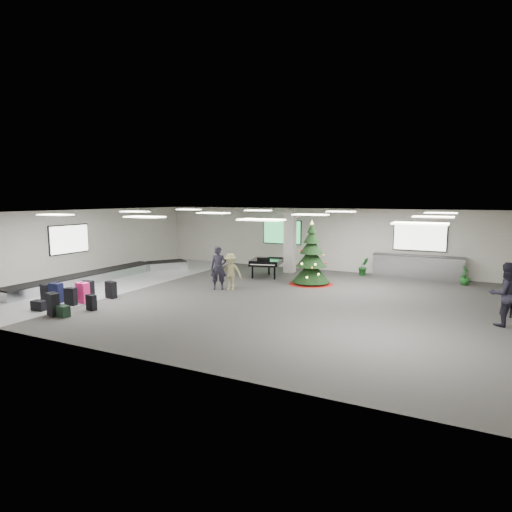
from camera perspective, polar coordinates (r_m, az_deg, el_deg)
The scene contains 21 objects.
ground at distance 16.36m, azimuth 0.42°, elevation -5.41°, with size 18.00×18.00×0.00m, color #312F2D.
room_envelope at distance 16.77m, azimuth 0.26°, elevation 2.97°, with size 18.02×14.02×3.21m.
baggage_carousel at distance 20.84m, azimuth -19.48°, elevation -2.41°, with size 2.28×9.71×0.43m.
service_counter at distance 21.32m, azimuth 20.75°, elevation -1.35°, with size 4.05×0.65×1.08m.
suitcase_0 at distance 15.13m, azimuth -25.44°, elevation -5.83°, with size 0.53×0.40×0.75m.
suitcase_1 at distance 16.28m, azimuth -23.48°, elevation -5.00°, with size 0.43×0.28×0.64m.
pink_suitcase at distance 16.49m, azimuth -22.09°, elevation -4.56°, with size 0.50×0.32×0.76m.
suitcase_3 at distance 16.94m, azimuth -18.77°, elevation -4.27°, with size 0.45×0.29×0.66m.
navy_suitcase at distance 16.93m, azimuth -25.09°, elevation -4.47°, with size 0.46×0.27×0.73m.
suitcase_5 at distance 17.43m, azimuth -26.30°, elevation -4.38°, with size 0.45×0.33×0.62m.
green_duffel at distance 14.93m, azimuth -24.47°, elevation -6.68°, with size 0.57×0.33×0.38m.
suitcase_7 at distance 15.36m, azimuth -21.10°, elevation -5.80°, with size 0.39×0.25×0.54m.
suitcase_8 at distance 16.98m, azimuth -21.60°, elevation -4.26°, with size 0.52×0.35×0.73m.
black_duffel at distance 16.05m, azimuth -26.94°, elevation -5.91°, with size 0.52×0.31×0.35m.
christmas_tree at distance 18.71m, azimuth 7.38°, elevation -0.84°, with size 1.96×1.96×2.79m.
grand_piano at distance 20.29m, azimuth 1.35°, elevation -0.83°, with size 1.66×1.97×0.99m.
traveler_a at distance 17.51m, azimuth -5.02°, elevation -1.62°, with size 0.65×0.42×1.77m, color black.
traveler_b at distance 17.43m, azimuth -3.41°, elevation -2.09°, with size 0.97×0.56×1.50m, color #8C8457.
traveler_bench at distance 14.41m, azimuth 30.30°, elevation -4.44°, with size 0.92×0.71×1.89m, color black.
potted_plant_left at distance 21.26m, azimuth 14.14°, elevation -1.38°, with size 0.49×0.39×0.89m, color #144119.
potted_plant_right at distance 20.49m, azimuth 26.13°, elevation -2.43°, with size 0.44×0.44×0.78m, color #144119.
Camera 1 is at (6.96, -14.34, 3.70)m, focal length 30.00 mm.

